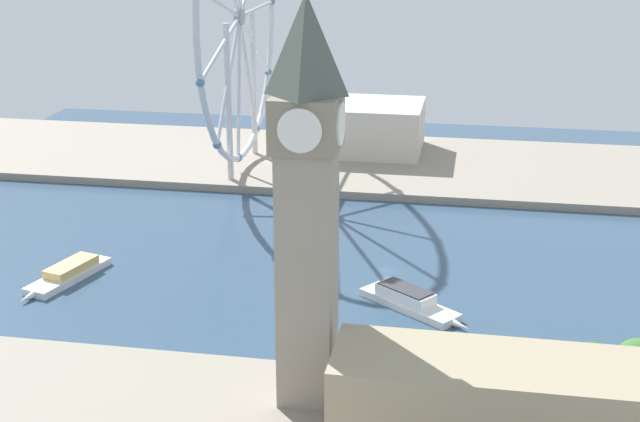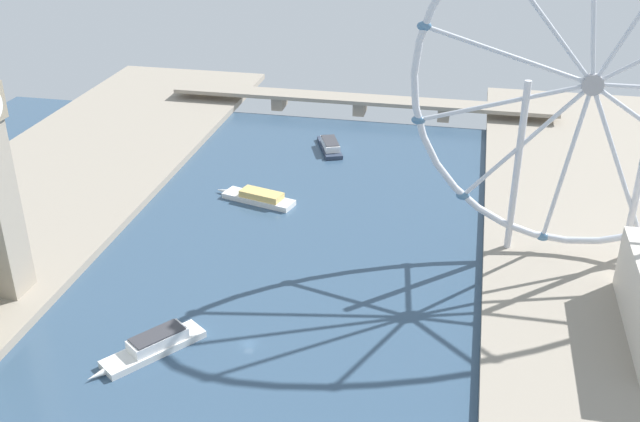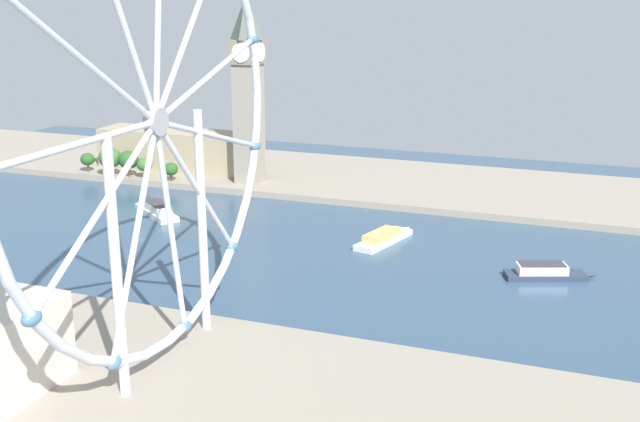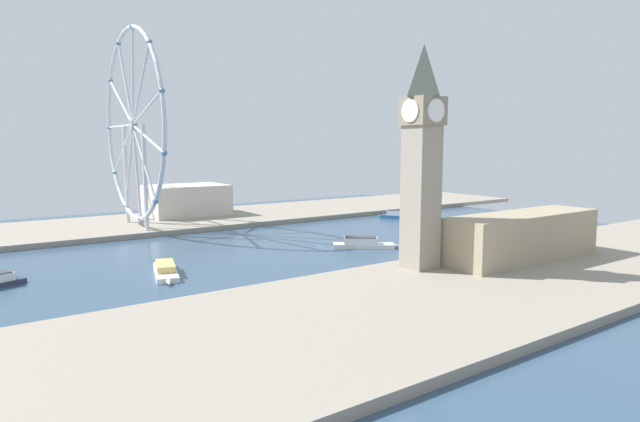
{
  "view_description": "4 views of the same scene",
  "coord_description": "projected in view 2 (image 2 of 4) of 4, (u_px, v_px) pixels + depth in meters",
  "views": [
    {
      "loc": [
        -256.65,
        -25.34,
        107.93
      ],
      "look_at": [
        -5.92,
        19.68,
        20.2
      ],
      "focal_mm": 50.88,
      "sensor_mm": 36.0,
      "label": 1
    },
    {
      "loc": [
        57.53,
        -172.1,
        135.08
      ],
      "look_at": [
        6.78,
        71.5,
        9.5
      ],
      "focal_mm": 42.13,
      "sensor_mm": 36.0,
      "label": 2
    },
    {
      "loc": [
        251.54,
        169.8,
        94.39
      ],
      "look_at": [
        -17.49,
        69.33,
        11.8
      ],
      "focal_mm": 43.69,
      "sensor_mm": 36.0,
      "label": 3
    },
    {
      "loc": [
        -232.22,
        162.91,
        52.87
      ],
      "look_at": [
        -13.51,
        9.6,
        19.14
      ],
      "focal_mm": 29.82,
      "sensor_mm": 36.0,
      "label": 4
    }
  ],
  "objects": [
    {
      "name": "tour_boat_0",
      "position": [
        259.0,
        197.0,
        306.65
      ],
      "size": [
        35.93,
        16.1,
        4.75
      ],
      "rotation": [
        0.0,
        0.0,
        2.88
      ],
      "color": "white",
      "rests_on": "ground_plane"
    },
    {
      "name": "tour_boat_1",
      "position": [
        154.0,
        345.0,
        217.49
      ],
      "size": [
        25.94,
        32.25,
        5.76
      ],
      "rotation": [
        0.0,
        0.0,
        4.07
      ],
      "color": "white",
      "rests_on": "ground_plane"
    },
    {
      "name": "river_bridge",
      "position": [
        360.0,
        101.0,
        402.11
      ],
      "size": [
        206.43,
        14.36,
        8.56
      ],
      "color": "gray",
      "rests_on": "ground_plane"
    },
    {
      "name": "ground_plane",
      "position": [
        248.0,
        344.0,
        221.75
      ],
      "size": [
        394.43,
        394.43,
        0.0
      ],
      "primitive_type": "plane",
      "color": "#334C66"
    },
    {
      "name": "ferris_wheel",
      "position": [
        592.0,
        86.0,
        237.18
      ],
      "size": [
        116.22,
        3.2,
        118.61
      ],
      "color": "silver",
      "rests_on": "riverbank_right"
    },
    {
      "name": "tour_boat_2",
      "position": [
        330.0,
        145.0,
        357.01
      ],
      "size": [
        17.02,
        31.17,
        5.2
      ],
      "rotation": [
        0.0,
        0.0,
        1.93
      ],
      "color": "#2D384C",
      "rests_on": "ground_plane"
    }
  ]
}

